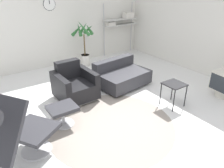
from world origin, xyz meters
TOP-DOWN VIEW (x-y plane):
  - ground_plane at (0.00, 0.00)m, footprint 12.00×12.00m
  - wall_back at (-0.00, 3.21)m, footprint 12.00×0.09m
  - wall_right at (3.25, 0.00)m, footprint 0.06×12.00m
  - round_rug at (-0.10, -0.21)m, footprint 2.20×2.20m
  - lounge_chair at (-1.67, -0.32)m, footprint 1.20×1.05m
  - ottoman at (-0.76, 0.27)m, footprint 0.47×0.40m
  - armchair_red at (-0.17, 1.02)m, footprint 0.77×0.80m
  - couch_low at (1.02, 0.98)m, footprint 1.26×0.96m
  - side_table at (1.29, -0.36)m, footprint 0.38×0.38m
  - potted_plant at (0.97, 2.69)m, footprint 0.63×0.64m
  - shelf_unit at (2.50, 3.00)m, footprint 1.17×0.28m

SIDE VIEW (x-z plane):
  - ground_plane at x=0.00m, z-range 0.00..0.00m
  - round_rug at x=-0.10m, z-range 0.00..0.01m
  - couch_low at x=1.02m, z-range -0.07..0.52m
  - ottoman at x=-0.76m, z-range 0.09..0.45m
  - armchair_red at x=-0.17m, z-range -0.10..0.67m
  - side_table at x=1.29m, z-range 0.18..0.66m
  - potted_plant at x=0.97m, z-range -0.02..1.30m
  - lounge_chair at x=-1.67m, z-range 0.11..1.27m
  - shelf_unit at x=2.50m, z-range 0.29..1.93m
  - wall_right at x=3.25m, z-range 0.00..2.80m
  - wall_back at x=0.00m, z-range 0.00..2.80m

